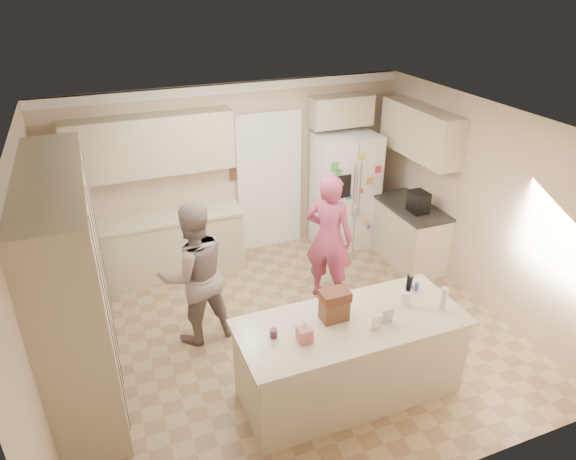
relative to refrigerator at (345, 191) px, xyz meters
name	(u,v)px	position (x,y,z in m)	size (l,w,h in m)	color
floor	(291,335)	(-1.66, -1.88, -0.91)	(5.20, 4.60, 0.02)	#9D8962
ceiling	(292,125)	(-1.66, -1.88, 1.71)	(5.20, 4.60, 0.02)	white
wall_back	(233,172)	(-1.66, 0.43, 0.40)	(5.20, 0.02, 2.60)	beige
wall_front	(408,380)	(-1.66, -4.19, 0.40)	(5.20, 0.02, 2.60)	beige
wall_left	(35,290)	(-4.27, -1.88, 0.40)	(0.02, 4.60, 2.60)	beige
wall_right	(481,205)	(0.95, -1.88, 0.40)	(0.02, 4.60, 2.60)	beige
crown_back	(230,88)	(-1.66, 0.38, 1.63)	(5.20, 0.08, 0.12)	white
pantry_bank	(72,283)	(-3.96, -1.68, 0.28)	(0.60, 2.60, 2.35)	#C1B497
back_base_cab	(165,246)	(-2.81, 0.12, -0.46)	(2.20, 0.60, 0.88)	#C1B497
back_countertop	(161,217)	(-2.81, 0.11, 0.00)	(2.24, 0.63, 0.04)	beige
back_upper_cab	(151,145)	(-2.81, 0.24, 1.00)	(2.20, 0.35, 0.80)	#C1B497
doorway_opening	(269,183)	(-1.11, 0.40, 0.15)	(0.90, 0.06, 2.10)	black
doorway_casing	(270,184)	(-1.11, 0.36, 0.15)	(1.02, 0.03, 2.22)	white
wall_frame_upper	(234,156)	(-1.64, 0.39, 0.65)	(0.15, 0.02, 0.20)	brown
wall_frame_lower	(235,174)	(-1.64, 0.39, 0.38)	(0.15, 0.02, 0.20)	brown
refrigerator	(345,191)	(0.00, 0.00, 0.00)	(0.90, 0.70, 1.80)	white
fridge_seam	(356,200)	(0.00, -0.35, 0.00)	(0.01, 0.02, 1.78)	gray
fridge_dispenser	(344,187)	(-0.22, -0.37, 0.25)	(0.22, 0.03, 0.35)	black
fridge_handle_l	(354,191)	(-0.05, -0.37, 0.15)	(0.02, 0.02, 0.85)	silver
fridge_handle_r	(360,190)	(0.05, -0.37, 0.15)	(0.02, 0.02, 0.85)	silver
over_fridge_cab	(341,111)	(-0.01, 0.24, 1.20)	(0.95, 0.35, 0.45)	#C1B497
right_base_cab	(409,235)	(0.64, -0.88, -0.46)	(0.60, 1.20, 0.88)	#C1B497
right_countertop	(411,207)	(0.63, -0.88, 0.00)	(0.63, 1.24, 0.04)	#2D2B28
right_upper_cab	(420,132)	(0.76, -0.68, 1.05)	(0.35, 1.50, 0.70)	#C1B497
coffee_maker	(418,202)	(0.59, -1.08, 0.17)	(0.22, 0.28, 0.30)	black
island_base	(349,359)	(-1.46, -2.98, -0.46)	(2.20, 0.90, 0.88)	#C1B497
island_top	(352,323)	(-1.46, -2.98, 0.00)	(2.28, 0.96, 0.05)	beige
utensil_crock	(407,298)	(-0.81, -2.93, 0.10)	(0.13, 0.13, 0.15)	white
tissue_box	(305,334)	(-2.01, -3.08, 0.10)	(0.13, 0.13, 0.14)	#C76C6B
tissue_plume	(305,325)	(-2.01, -3.08, 0.20)	(0.08, 0.08, 0.08)	white
dollhouse_body	(334,309)	(-1.61, -2.88, 0.14)	(0.26, 0.18, 0.22)	brown
dollhouse_roof	(335,296)	(-1.61, -2.88, 0.30)	(0.28, 0.20, 0.10)	#592D1E
jam_jar	(274,333)	(-2.26, -2.93, 0.07)	(0.07, 0.07, 0.09)	#59263F
greeting_card_a	(376,322)	(-1.31, -3.18, 0.11)	(0.12, 0.01, 0.16)	white
greeting_card_b	(387,316)	(-1.16, -3.13, 0.11)	(0.12, 0.01, 0.16)	silver
water_bottle	(444,298)	(-0.51, -3.13, 0.14)	(0.07, 0.07, 0.24)	silver
shaker_salt	(411,288)	(-0.64, -2.76, 0.07)	(0.05, 0.05, 0.09)	#3F4D99
shaker_pepper	(417,287)	(-0.57, -2.76, 0.07)	(0.05, 0.05, 0.09)	#3F4D99
teen_boy	(194,274)	(-2.70, -1.49, -0.02)	(0.86, 0.67, 1.76)	gray
teen_girl	(329,238)	(-0.89, -1.27, -0.02)	(0.64, 0.42, 1.76)	#C14282
fridge_magnets	(356,200)	(0.00, -0.36, 0.00)	(0.76, 0.02, 1.44)	tan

